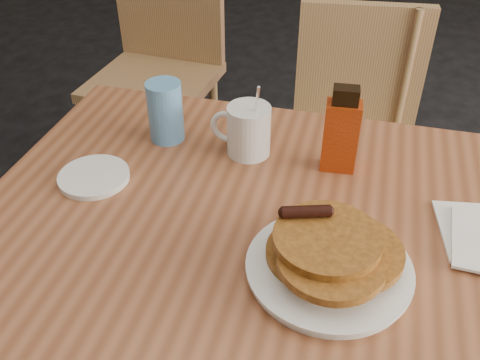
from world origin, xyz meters
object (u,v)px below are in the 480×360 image
Objects in this scene: chair_main_far at (350,124)px; coffee_mug at (247,130)px; main_table at (299,240)px; pancake_plate at (330,259)px; blue_tumbler at (165,111)px; chair_wall_extra at (161,45)px; syrup_bottle at (341,132)px.

chair_main_far is 0.66m from coffee_mug.
chair_main_far is (0.00, 0.76, -0.19)m from main_table.
pancake_plate is 2.01× the size of blue_tumbler.
chair_wall_extra is 3.55× the size of pancake_plate.
blue_tumbler reaches higher than main_table.
pancake_plate is at bearing -95.25° from chair_main_far.
coffee_mug reaches higher than chair_main_far.
syrup_bottle is (0.80, -0.83, 0.26)m from chair_wall_extra.
syrup_bottle is (0.03, 0.20, 0.13)m from main_table.
chair_main_far reaches higher than pancake_plate.
main_table is at bearing -49.44° from coffee_mug.
coffee_mug is (-0.16, -0.57, 0.29)m from chair_main_far.
main_table is at bearing -99.83° from chair_main_far.
coffee_mug is (-0.16, 0.19, 0.10)m from main_table.
syrup_bottle is at bearing 0.58° from blue_tumbler.
coffee_mug is 0.19m from blue_tumbler.
chair_wall_extra is at bearing 126.34° from coffee_mug.
syrup_bottle is 1.36× the size of blue_tumbler.
chair_main_far is 0.82m from chair_wall_extra.
main_table is 4.82× the size of pancake_plate.
coffee_mug is at bearing -115.68° from chair_main_far.
chair_wall_extra reaches higher than blue_tumbler.
syrup_bottle reaches higher than coffee_mug.
chair_main_far is at bearing 74.49° from coffee_mug.
main_table is 1.36× the size of chair_wall_extra.
blue_tumbler is at bearing 172.59° from syrup_bottle.
chair_wall_extra reaches higher than pancake_plate.
chair_main_far is at bearing -18.07° from chair_wall_extra.
main_table is at bearing -28.89° from blue_tumbler.
chair_main_far is 0.91m from pancake_plate.
main_table is 0.27m from coffee_mug.
coffee_mug is 1.28× the size of blue_tumbler.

